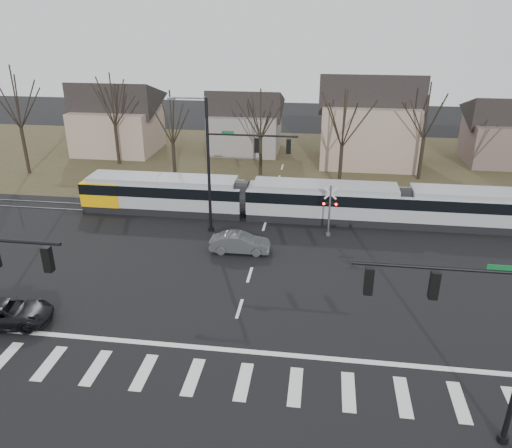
# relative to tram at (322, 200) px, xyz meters

# --- Properties ---
(ground) EXTENTS (140.00, 140.00, 0.00)m
(ground) POSITION_rel_tram_xyz_m (-4.43, -16.00, -1.64)
(ground) COLOR black
(grass_verge) EXTENTS (140.00, 28.00, 0.01)m
(grass_verge) POSITION_rel_tram_xyz_m (-4.43, 16.00, -1.64)
(grass_verge) COLOR #38331E
(grass_verge) RESTS_ON ground
(crosswalk) EXTENTS (27.00, 2.60, 0.01)m
(crosswalk) POSITION_rel_tram_xyz_m (-4.43, -20.00, -1.64)
(crosswalk) COLOR silver
(crosswalk) RESTS_ON ground
(stop_line) EXTENTS (28.00, 0.35, 0.01)m
(stop_line) POSITION_rel_tram_xyz_m (-4.43, -17.80, -1.64)
(stop_line) COLOR silver
(stop_line) RESTS_ON ground
(lane_dashes) EXTENTS (0.18, 30.00, 0.01)m
(lane_dashes) POSITION_rel_tram_xyz_m (-4.43, -0.00, -1.64)
(lane_dashes) COLOR silver
(lane_dashes) RESTS_ON ground
(rail_pair) EXTENTS (90.00, 1.52, 0.06)m
(rail_pair) POSITION_rel_tram_xyz_m (-4.43, -0.20, -1.61)
(rail_pair) COLOR #59595E
(rail_pair) RESTS_ON ground
(tram) EXTENTS (39.81, 2.96, 3.02)m
(tram) POSITION_rel_tram_xyz_m (0.00, 0.00, 0.00)
(tram) COLOR gray
(tram) RESTS_ON ground
(sedan) EXTENTS (1.79, 4.34, 1.39)m
(sedan) POSITION_rel_tram_xyz_m (-5.59, -6.81, -0.95)
(sedan) COLOR #3F4245
(sedan) RESTS_ON ground
(suv) EXTENTS (4.22, 5.84, 1.38)m
(suv) POSITION_rel_tram_xyz_m (-16.77, -17.21, -0.96)
(suv) COLOR black
(suv) RESTS_ON ground
(signal_pole_near_right) EXTENTS (6.72, 0.44, 8.00)m
(signal_pole_near_right) POSITION_rel_tram_xyz_m (5.69, -22.00, 3.52)
(signal_pole_near_right) COLOR black
(signal_pole_near_right) RESTS_ON ground
(signal_pole_far) EXTENTS (9.28, 0.44, 10.20)m
(signal_pole_far) POSITION_rel_tram_xyz_m (-6.83, -3.50, 4.05)
(signal_pole_far) COLOR black
(signal_pole_far) RESTS_ON ground
(rail_crossing_signal) EXTENTS (1.08, 0.36, 4.00)m
(rail_crossing_signal) POSITION_rel_tram_xyz_m (0.57, -3.21, 0.24)
(rail_crossing_signal) COLOR #59595B
(rail_crossing_signal) RESTS_ON ground
(tree_row) EXTENTS (59.20, 7.20, 10.00)m
(tree_row) POSITION_rel_tram_xyz_m (-2.43, 10.00, 3.36)
(tree_row) COLOR black
(tree_row) RESTS_ON ground
(house_a) EXTENTS (9.72, 8.64, 8.60)m
(house_a) POSITION_rel_tram_xyz_m (-24.43, 18.00, 2.82)
(house_a) COLOR gray
(house_a) RESTS_ON ground
(house_b) EXTENTS (8.64, 7.56, 7.65)m
(house_b) POSITION_rel_tram_xyz_m (-9.43, 20.00, 2.32)
(house_b) COLOR slate
(house_b) RESTS_ON ground
(house_c) EXTENTS (10.80, 8.64, 10.10)m
(house_c) POSITION_rel_tram_xyz_m (4.57, 17.00, 3.59)
(house_c) COLOR gray
(house_c) RESTS_ON ground
(house_d) EXTENTS (8.64, 7.56, 7.65)m
(house_d) POSITION_rel_tram_xyz_m (19.57, 19.00, 2.32)
(house_d) COLOR brown
(house_d) RESTS_ON ground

